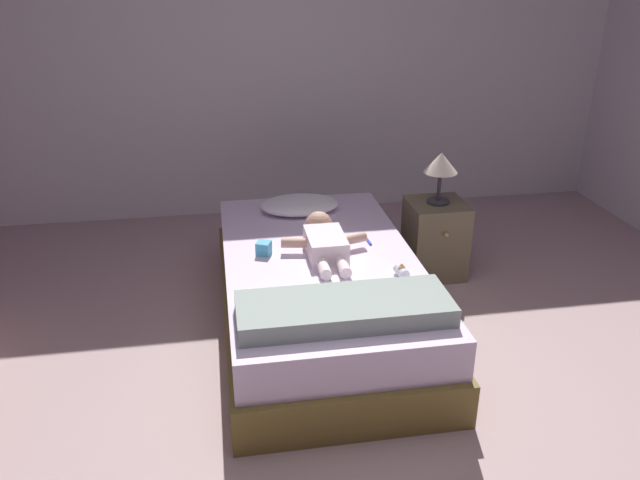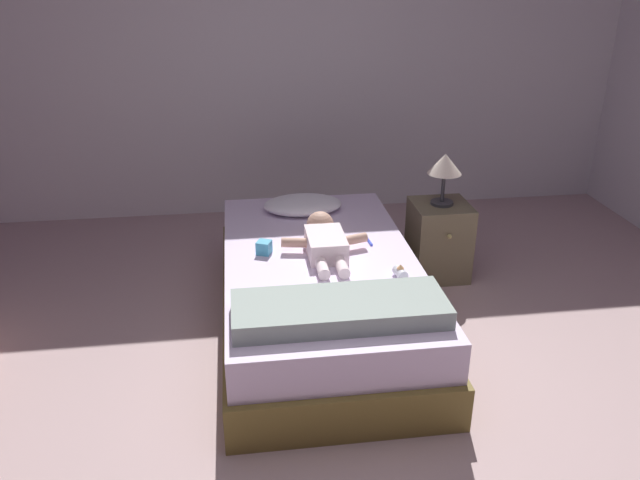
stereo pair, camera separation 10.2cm
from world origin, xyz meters
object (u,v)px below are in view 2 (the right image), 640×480
Objects in this scene: toothbrush at (368,240)px; lamp at (445,167)px; bed at (320,292)px; toy_block at (264,247)px; baby_bottle at (400,272)px; baby at (324,240)px; pillow at (303,205)px; nightstand at (439,240)px.

toothbrush is 0.75m from lamp.
toy_block is (-0.31, 0.08, 0.27)m from bed.
baby_bottle is at bearing -39.73° from bed.
baby_bottle reaches higher than toothbrush.
toy_block is at bearing 178.97° from baby.
bed is 1.17m from lamp.
bed is at bearing 140.27° from baby_bottle.
baby is 1.00m from lamp.
baby is at bearing -1.03° from toy_block.
pillow is at bearing 122.54° from toothbrush.
pillow reaches higher than bed.
baby is at bearing 63.32° from bed.
pillow is 5.44× the size of baby_bottle.
bed is at bearing -148.58° from lamp.
toothbrush is at bearing -57.46° from pillow.
lamp is (0.85, 0.47, 0.26)m from baby.
bed is 3.21× the size of baby.
baby is at bearing 131.70° from baby_bottle.
bed is 0.31m from baby.
bed is 5.98× the size of lamp.
nightstand is 5.20× the size of toy_block.
baby is (0.06, -0.62, 0.01)m from pillow.
baby_bottle is (-0.50, -0.86, -0.29)m from lamp.
toothbrush is (0.33, -0.52, -0.04)m from pillow.
nightstand is at bearing 33.07° from toothbrush.
toy_block is (-0.63, -0.09, 0.03)m from toothbrush.
toothbrush is 0.42× the size of lamp.
toy_block reaches higher than bed.
bed is at bearing -88.28° from pillow.
lamp reaches higher than baby_bottle.
bed is at bearing -116.68° from baby.
toy_block is at bearing 150.30° from baby_bottle.
pillow is 3.61× the size of toothbrush.
bed is at bearing -151.74° from toothbrush.
pillow is 0.81× the size of baby.
baby is 1.23× the size of nightstand.
bed is at bearing -14.00° from toy_block.
baby_bottle is (0.70, -0.40, -0.01)m from toy_block.
bed is 14.22× the size of toothbrush.
nightstand reaches higher than toothbrush.
nightstand is 5.42× the size of baby_bottle.
toy_block is at bearing -115.34° from pillow.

